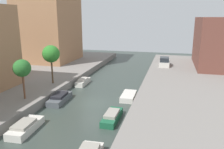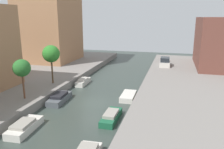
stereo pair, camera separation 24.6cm
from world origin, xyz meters
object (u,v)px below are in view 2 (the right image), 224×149
(apartment_tower_far, at_px, (49,16))
(moored_boat_right_2, at_px, (111,117))
(street_tree_2, at_px, (22,68))
(parked_car, at_px, (165,62))
(street_tree_3, at_px, (51,54))
(moored_boat_left_2, at_px, (60,98))
(moored_boat_right_3, at_px, (128,96))
(moored_boat_left_1, at_px, (25,127))
(moored_boat_left_3, at_px, (83,82))

(apartment_tower_far, distance_m, moored_boat_right_2, 31.34)
(street_tree_2, xyz_separation_m, parked_car, (14.44, 22.16, -2.81))
(street_tree_2, bearing_deg, parked_car, 56.92)
(street_tree_3, distance_m, moored_boat_left_2, 6.72)
(moored_boat_right_2, distance_m, moored_boat_right_3, 6.42)
(moored_boat_left_1, relative_size, moored_boat_right_3, 1.13)
(moored_boat_right_3, bearing_deg, apartment_tower_far, 140.90)
(moored_boat_left_2, relative_size, moored_boat_left_3, 1.21)
(apartment_tower_far, xyz_separation_m, street_tree_2, (9.05, -21.76, -5.68))
(parked_car, xyz_separation_m, moored_boat_right_2, (-4.05, -22.96, -1.29))
(street_tree_2, relative_size, moored_boat_left_1, 1.09)
(parked_car, distance_m, moored_boat_right_3, 17.00)
(street_tree_2, bearing_deg, apartment_tower_far, 112.59)
(street_tree_3, relative_size, moored_boat_right_2, 1.31)
(apartment_tower_far, bearing_deg, moored_boat_left_3, -44.46)
(street_tree_3, distance_m, moored_boat_left_1, 12.68)
(parked_car, distance_m, moored_boat_left_3, 16.80)
(moored_boat_left_2, distance_m, moored_boat_left_3, 7.47)
(moored_boat_left_2, distance_m, moored_boat_right_2, 8.08)
(moored_boat_left_1, bearing_deg, street_tree_2, 125.20)
(street_tree_3, xyz_separation_m, parked_car, (14.44, 15.87, -3.41))
(moored_boat_right_2, height_order, moored_boat_right_3, moored_boat_right_2)
(parked_car, xyz_separation_m, moored_boat_left_2, (-11.44, -19.68, -1.25))
(moored_boat_left_2, relative_size, moored_boat_right_3, 1.23)
(apartment_tower_far, bearing_deg, street_tree_2, -67.41)
(moored_boat_right_3, bearing_deg, moored_boat_left_3, 151.02)
(apartment_tower_far, bearing_deg, moored_boat_left_2, -57.98)
(street_tree_2, height_order, moored_boat_left_2, street_tree_2)
(parked_car, xyz_separation_m, moored_boat_left_1, (-10.94, -27.12, -1.27))
(apartment_tower_far, height_order, moored_boat_right_3, apartment_tower_far)
(moored_boat_right_2, bearing_deg, moored_boat_left_1, -148.86)
(parked_car, height_order, moored_boat_right_2, parked_car)
(street_tree_2, xyz_separation_m, moored_boat_left_3, (2.97, 9.95, -4.08))
(apartment_tower_far, relative_size, parked_car, 4.30)
(street_tree_3, distance_m, moored_boat_left_3, 6.65)
(moored_boat_left_3, bearing_deg, street_tree_2, -106.62)
(street_tree_3, bearing_deg, street_tree_2, -90.00)
(apartment_tower_far, relative_size, street_tree_2, 4.09)
(moored_boat_left_3, xyz_separation_m, moored_boat_right_2, (7.41, -10.75, -0.01))
(street_tree_2, height_order, parked_car, street_tree_2)
(moored_boat_left_2, xyz_separation_m, moored_boat_right_2, (7.39, -3.28, -0.04))
(moored_boat_left_3, bearing_deg, moored_boat_left_1, -87.98)
(apartment_tower_far, xyz_separation_m, moored_boat_right_3, (19.86, -16.14, -9.84))
(moored_boat_left_3, bearing_deg, street_tree_3, -129.06)
(moored_boat_left_1, relative_size, moored_boat_right_2, 1.02)
(street_tree_3, relative_size, moored_boat_right_3, 1.46)
(moored_boat_left_2, height_order, moored_boat_right_2, moored_boat_left_2)
(apartment_tower_far, distance_m, moored_boat_left_1, 31.08)
(moored_boat_left_3, bearing_deg, moored_boat_left_2, -89.80)
(street_tree_3, distance_m, parked_car, 21.72)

